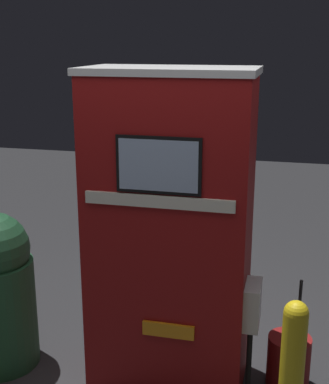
# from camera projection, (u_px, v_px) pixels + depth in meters

# --- Properties ---
(gas_pump) EXTENTS (1.06, 0.56, 1.98)m
(gas_pump) POSITION_uv_depth(u_px,v_px,m) (170.00, 235.00, 3.22)
(gas_pump) COLOR maroon
(gas_pump) RESTS_ON ground_plane
(safety_bollard) EXTENTS (0.12, 0.12, 0.92)m
(safety_bollard) POSITION_uv_depth(u_px,v_px,m) (291.00, 381.00, 2.67)
(safety_bollard) COLOR yellow
(safety_bollard) RESTS_ON ground_plane
(squeegee_bucket) EXTENTS (0.27, 0.27, 0.75)m
(squeegee_bucket) POSITION_uv_depth(u_px,v_px,m) (289.00, 361.00, 3.37)
(squeegee_bucket) COLOR maroon
(squeegee_bucket) RESTS_ON ground_plane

